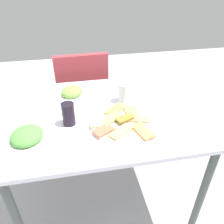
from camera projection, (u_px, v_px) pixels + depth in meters
The scene contains 11 objects.
ground_plane at pixel (107, 196), 1.71m from camera, with size 6.00×6.00×0.00m, color #A1A6A5.
dining_table at pixel (105, 124), 1.33m from camera, with size 1.12×0.82×0.77m.
dining_chair at pixel (82, 95), 1.93m from camera, with size 0.44×0.44×0.92m.
pide_platter at pixel (123, 123), 1.17m from camera, with size 0.35×0.36×0.04m.
salad_plate_greens at pixel (72, 93), 1.42m from camera, with size 0.22×0.22×0.07m.
salad_plate_rice at pixel (27, 137), 1.07m from camera, with size 0.22×0.22×0.06m.
soda_can at pixel (68, 114), 1.15m from camera, with size 0.07×0.07×0.12m, color black.
drinking_glass at pixel (124, 92), 1.35m from camera, with size 0.08×0.08×0.12m, color silver.
paper_napkin at pixel (120, 89), 1.50m from camera, with size 0.12×0.12×0.00m, color white.
fork at pixel (121, 90), 1.48m from camera, with size 0.17×0.01×0.01m, color silver.
spoon at pixel (119, 88), 1.51m from camera, with size 0.17×0.02×0.01m, color silver.
Camera 1 is at (-0.16, -1.06, 1.48)m, focal length 36.39 mm.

